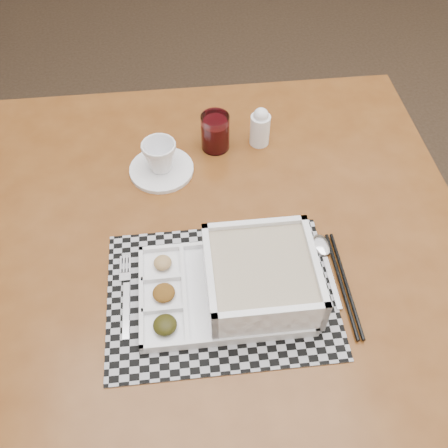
% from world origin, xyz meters
% --- Properties ---
extents(floor, '(5.00, 5.00, 0.00)m').
position_xyz_m(floor, '(0.00, 0.00, 0.00)').
color(floor, '#2E2117').
rests_on(floor, ground).
extents(dining_table, '(1.18, 1.18, 0.81)m').
position_xyz_m(dining_table, '(-0.38, -0.65, 0.72)').
color(dining_table, '#5B2E10').
rests_on(dining_table, ground).
extents(placemat, '(0.47, 0.37, 0.00)m').
position_xyz_m(placemat, '(-0.40, -0.77, 0.81)').
color(placemat, '#A09FA6').
rests_on(placemat, dining_table).
extents(serving_tray, '(0.35, 0.25, 0.09)m').
position_xyz_m(serving_tray, '(-0.35, -0.78, 0.85)').
color(serving_tray, white).
rests_on(serving_tray, placemat).
extents(fork, '(0.04, 0.19, 0.00)m').
position_xyz_m(fork, '(-0.58, -0.74, 0.81)').
color(fork, silver).
rests_on(fork, placemat).
extents(spoon, '(0.04, 0.18, 0.01)m').
position_xyz_m(spoon, '(-0.18, -0.72, 0.81)').
color(spoon, silver).
rests_on(spoon, placemat).
extents(chopsticks, '(0.04, 0.24, 0.01)m').
position_xyz_m(chopsticks, '(-0.17, -0.81, 0.81)').
color(chopsticks, black).
rests_on(chopsticks, placemat).
extents(saucer, '(0.15, 0.15, 0.01)m').
position_xyz_m(saucer, '(-0.47, -0.42, 0.81)').
color(saucer, white).
rests_on(saucer, dining_table).
extents(cup, '(0.08, 0.08, 0.07)m').
position_xyz_m(cup, '(-0.47, -0.42, 0.85)').
color(cup, white).
rests_on(cup, saucer).
extents(juice_glass, '(0.07, 0.07, 0.09)m').
position_xyz_m(juice_glass, '(-0.33, -0.36, 0.85)').
color(juice_glass, white).
rests_on(juice_glass, dining_table).
extents(creamer_bottle, '(0.05, 0.05, 0.10)m').
position_xyz_m(creamer_bottle, '(-0.22, -0.37, 0.85)').
color(creamer_bottle, white).
rests_on(creamer_bottle, dining_table).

